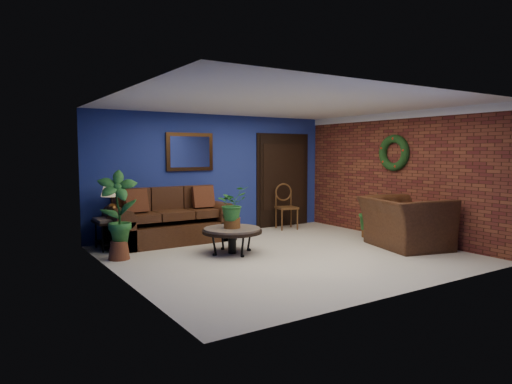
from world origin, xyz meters
TOP-DOWN VIEW (x-y plane):
  - floor at (0.00, 0.00)m, footprint 5.50×5.50m
  - wall_back at (0.00, 2.50)m, footprint 5.50×0.04m
  - wall_left at (-2.75, 0.00)m, footprint 0.04×5.00m
  - wall_right_brick at (2.75, 0.00)m, footprint 0.04×5.00m
  - ceiling at (0.00, 0.00)m, footprint 5.50×5.00m
  - crown_molding at (2.72, 0.00)m, footprint 0.03×5.00m
  - wall_mirror at (-0.60, 2.46)m, footprint 1.02×0.06m
  - closet_door at (1.75, 2.47)m, footprint 1.44×0.06m
  - wreath at (2.69, 0.05)m, footprint 0.16×0.72m
  - sofa at (-1.22, 2.09)m, footprint 2.31×1.00m
  - coffee_table at (-0.71, 0.56)m, footprint 1.01×1.01m
  - end_table at (-2.30, 2.05)m, footprint 0.60×0.60m
  - table_lamp at (-2.30, 2.05)m, footprint 0.38×0.38m
  - side_chair at (1.57, 2.12)m, footprint 0.53×0.53m
  - armchair at (2.15, -0.70)m, footprint 1.53×1.66m
  - coffee_plant at (-0.71, 0.56)m, footprint 0.62×0.58m
  - floor_plant at (2.35, 0.36)m, footprint 0.47×0.41m
  - tall_plant at (-2.45, 1.16)m, footprint 0.73×0.61m

SIDE VIEW (x-z plane):
  - floor at x=0.00m, z-range 0.00..0.00m
  - sofa at x=-1.22m, z-range -0.18..0.86m
  - coffee_table at x=-0.71m, z-range 0.16..0.59m
  - end_table at x=-2.30m, z-range 0.14..0.69m
  - armchair at x=2.15m, z-range 0.00..0.91m
  - floor_plant at x=2.35m, z-range 0.02..0.90m
  - side_chair at x=1.57m, z-range 0.07..1.08m
  - tall_plant at x=-2.45m, z-range 0.06..1.49m
  - coffee_plant at x=-0.71m, z-range 0.47..1.17m
  - table_lamp at x=-2.30m, z-range 0.64..1.27m
  - closet_door at x=1.75m, z-range -0.04..2.14m
  - wall_back at x=0.00m, z-range 0.00..2.50m
  - wall_left at x=-2.75m, z-range 0.00..2.50m
  - wall_right_brick at x=2.75m, z-range 0.00..2.50m
  - wreath at x=2.69m, z-range 1.34..2.06m
  - wall_mirror at x=-0.60m, z-range 1.33..2.10m
  - crown_molding at x=2.72m, z-range 2.36..2.50m
  - ceiling at x=0.00m, z-range 2.49..2.51m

